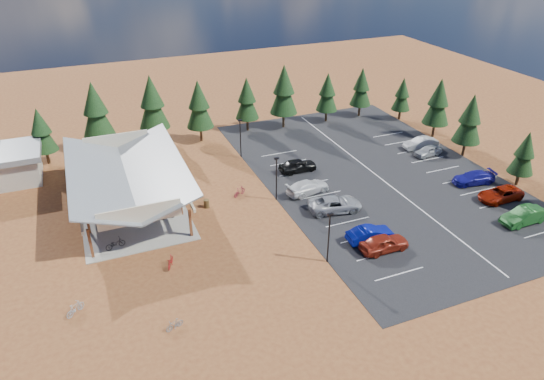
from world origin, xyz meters
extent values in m
plane|color=brown|center=(0.00, 0.00, 0.00)|extent=(140.00, 140.00, 0.00)
cube|color=black|center=(18.50, 3.00, 0.02)|extent=(27.00, 44.00, 0.04)
cube|color=gray|center=(-10.00, 7.00, 0.05)|extent=(10.60, 18.60, 0.10)
cube|color=#5F2F1B|center=(-14.60, -1.40, 1.60)|extent=(0.25, 0.25, 3.00)
cube|color=#5F2F1B|center=(-14.60, 2.80, 1.60)|extent=(0.25, 0.25, 3.00)
cube|color=#5F2F1B|center=(-14.60, 7.00, 1.60)|extent=(0.25, 0.25, 3.00)
cube|color=#5F2F1B|center=(-14.60, 11.20, 1.60)|extent=(0.25, 0.25, 3.00)
cube|color=#5F2F1B|center=(-14.60, 15.40, 1.60)|extent=(0.25, 0.25, 3.00)
cube|color=#5F2F1B|center=(-5.40, -1.40, 1.60)|extent=(0.25, 0.25, 3.00)
cube|color=#5F2F1B|center=(-5.40, 2.80, 1.60)|extent=(0.25, 0.25, 3.00)
cube|color=#5F2F1B|center=(-5.40, 7.00, 1.60)|extent=(0.25, 0.25, 3.00)
cube|color=#5F2F1B|center=(-5.40, 11.20, 1.60)|extent=(0.25, 0.25, 3.00)
cube|color=#5F2F1B|center=(-5.40, 15.40, 1.60)|extent=(0.25, 0.25, 3.00)
cube|color=beige|center=(-15.00, 7.00, 3.10)|extent=(0.22, 18.00, 0.35)
cube|color=beige|center=(-5.00, 7.00, 3.10)|extent=(0.22, 18.00, 0.35)
cube|color=slate|center=(-12.90, 7.00, 4.00)|extent=(5.85, 19.40, 2.13)
cube|color=slate|center=(-7.10, 7.00, 4.00)|extent=(5.85, 19.40, 2.13)
cube|color=beige|center=(-10.00, -2.00, 3.90)|extent=(7.50, 0.15, 1.80)
cube|color=beige|center=(-10.00, 16.00, 3.90)|extent=(7.50, 0.15, 1.80)
cylinder|color=black|center=(5.00, -10.00, 2.50)|extent=(0.14, 0.14, 5.00)
cube|color=black|center=(5.00, -10.00, 5.05)|extent=(0.50, 0.25, 0.18)
cylinder|color=black|center=(5.00, 2.00, 2.50)|extent=(0.14, 0.14, 5.00)
cube|color=black|center=(5.00, 2.00, 5.05)|extent=(0.50, 0.25, 0.18)
cylinder|color=black|center=(5.00, 14.00, 2.50)|extent=(0.14, 0.14, 5.00)
cube|color=black|center=(5.00, 14.00, 5.05)|extent=(0.50, 0.25, 0.18)
cylinder|color=#4B381A|center=(-2.56, 3.33, 0.45)|extent=(0.60, 0.60, 0.90)
cylinder|color=#4B381A|center=(-4.59, 5.27, 0.45)|extent=(0.60, 0.60, 0.90)
cylinder|color=#382314|center=(-18.30, 21.42, 0.90)|extent=(0.36, 0.36, 1.79)
cone|color=black|center=(-18.30, 21.42, 3.94)|extent=(3.15, 3.15, 4.30)
cone|color=black|center=(-18.30, 21.42, 5.73)|extent=(2.44, 2.44, 3.22)
cylinder|color=#382314|center=(-11.57, 22.72, 1.16)|extent=(0.36, 0.36, 2.32)
cone|color=black|center=(-11.57, 22.72, 5.10)|extent=(4.08, 4.08, 5.56)
cone|color=black|center=(-11.57, 22.72, 7.41)|extent=(3.15, 3.15, 4.17)
cylinder|color=#382314|center=(-4.35, 22.66, 1.17)|extent=(0.36, 0.36, 2.33)
cone|color=black|center=(-4.35, 22.66, 5.13)|extent=(4.11, 4.11, 5.60)
cone|color=black|center=(-4.35, 22.66, 7.47)|extent=(3.17, 3.17, 4.20)
cylinder|color=#382314|center=(1.59, 21.13, 1.06)|extent=(0.36, 0.36, 2.11)
cone|color=black|center=(1.59, 21.13, 4.64)|extent=(3.71, 3.71, 5.07)
cone|color=black|center=(1.59, 21.13, 6.75)|extent=(2.87, 2.87, 3.80)
cylinder|color=#382314|center=(8.88, 22.33, 0.96)|extent=(0.36, 0.36, 1.93)
cone|color=black|center=(8.88, 22.33, 4.24)|extent=(3.39, 3.39, 4.62)
cone|color=black|center=(8.88, 22.33, 6.16)|extent=(2.62, 2.62, 3.47)
cylinder|color=#382314|center=(14.24, 21.45, 1.15)|extent=(0.36, 0.36, 2.29)
cone|color=black|center=(14.24, 21.45, 5.04)|extent=(4.03, 4.03, 5.50)
cone|color=black|center=(14.24, 21.45, 7.33)|extent=(3.12, 3.12, 4.12)
cylinder|color=#382314|center=(21.25, 21.25, 0.92)|extent=(0.36, 0.36, 1.83)
cone|color=black|center=(21.25, 21.25, 4.03)|extent=(3.23, 3.23, 4.40)
cone|color=black|center=(21.25, 21.25, 5.86)|extent=(2.49, 2.49, 3.30)
cylinder|color=#382314|center=(27.20, 21.37, 0.93)|extent=(0.36, 0.36, 1.86)
cone|color=black|center=(27.20, 21.37, 4.09)|extent=(3.27, 3.27, 4.46)
cone|color=black|center=(27.20, 21.37, 5.95)|extent=(2.53, 2.53, 3.35)
cylinder|color=#382314|center=(32.38, -5.33, 0.81)|extent=(0.36, 0.36, 1.62)
cone|color=black|center=(32.38, -5.33, 3.56)|extent=(2.85, 2.85, 3.88)
cone|color=black|center=(32.38, -5.33, 5.17)|extent=(2.20, 2.20, 2.91)
cylinder|color=#382314|center=(32.16, 3.44, 1.01)|extent=(0.36, 0.36, 2.03)
cone|color=black|center=(32.16, 3.44, 4.46)|extent=(3.57, 3.57, 4.86)
cone|color=black|center=(32.16, 3.44, 6.48)|extent=(2.76, 2.76, 3.65)
cylinder|color=#382314|center=(32.55, 10.09, 1.04)|extent=(0.36, 0.36, 2.07)
cone|color=black|center=(32.55, 10.09, 4.56)|extent=(3.65, 3.65, 4.97)
cone|color=black|center=(32.55, 10.09, 6.63)|extent=(2.82, 2.82, 3.73)
cylinder|color=#382314|center=(32.21, 17.72, 0.80)|extent=(0.36, 0.36, 1.59)
cone|color=black|center=(32.21, 17.72, 3.51)|extent=(2.80, 2.80, 3.82)
cone|color=black|center=(32.21, 17.72, 5.10)|extent=(2.17, 2.17, 2.87)
imported|color=black|center=(-12.51, -0.80, 0.60)|extent=(1.99, 1.09, 0.99)
imported|color=gray|center=(-11.60, 4.86, 0.60)|extent=(1.73, 0.80, 1.00)
imported|color=navy|center=(-13.62, 9.59, 0.56)|extent=(1.87, 1.06, 0.93)
imported|color=maroon|center=(-11.35, 14.28, 0.64)|extent=(1.83, 0.61, 1.08)
imported|color=black|center=(-6.94, 2.43, 0.52)|extent=(1.65, 0.69, 0.85)
imported|color=gray|center=(-6.60, 3.07, 0.56)|extent=(1.55, 0.46, 0.92)
imported|color=#1F359F|center=(-8.68, 7.75, 0.54)|extent=(1.67, 0.61, 0.87)
imported|color=maroon|center=(-7.35, 12.96, 0.65)|extent=(1.91, 1.02, 1.11)
imported|color=#96999E|center=(-16.42, -8.48, 0.53)|extent=(1.67, 1.52, 1.06)
imported|color=maroon|center=(-8.27, -5.36, 0.53)|extent=(1.18, 1.80, 1.05)
imported|color=gray|center=(-9.57, -13.03, 0.45)|extent=(1.55, 0.88, 0.90)
imported|color=navy|center=(-3.57, 7.26, 0.42)|extent=(0.89, 1.67, 0.83)
imported|color=maroon|center=(1.53, 4.39, 0.55)|extent=(1.83, 1.39, 1.10)
imported|color=black|center=(-4.09, 5.52, 0.44)|extent=(1.75, 0.93, 0.88)
imported|color=maroon|center=(10.67, -10.49, 0.85)|extent=(4.75, 1.91, 1.62)
imported|color=#071181|center=(10.29, -8.72, 0.80)|extent=(4.71, 1.87, 1.53)
imported|color=#919399|center=(9.87, -2.51, 0.83)|extent=(6.08, 3.63, 1.58)
imported|color=silver|center=(8.85, 2.02, 0.79)|extent=(5.42, 2.94, 1.49)
imported|color=black|center=(10.08, 7.38, 0.84)|extent=(4.68, 1.88, 1.59)
imported|color=#174F1A|center=(26.50, -11.87, 0.87)|extent=(5.10, 1.86, 1.67)
imported|color=maroon|center=(27.78, -7.37, 0.75)|extent=(5.14, 2.37, 1.43)
imported|color=navy|center=(27.81, -3.24, 0.77)|extent=(5.25, 2.79, 1.45)
imported|color=#A5A9AD|center=(27.79, 5.08, 0.71)|extent=(4.09, 2.02, 1.34)
imported|color=#B1B1B1|center=(28.24, 7.23, 0.81)|extent=(4.85, 2.19, 1.54)
camera|label=1|loc=(-12.89, -40.71, 27.09)|focal=32.00mm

